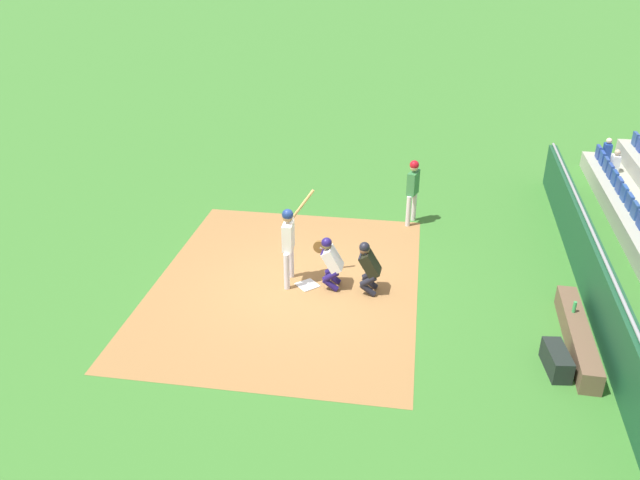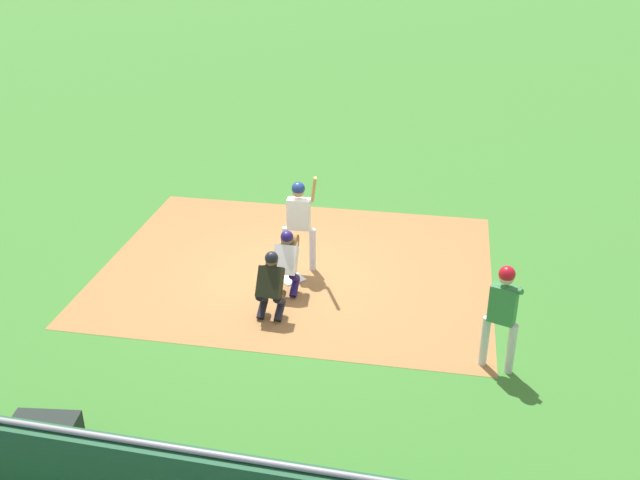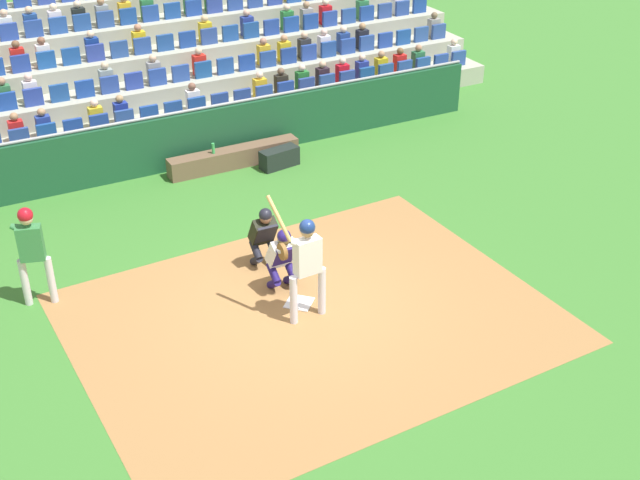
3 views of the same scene
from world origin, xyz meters
The scene contains 12 objects.
ground_plane centered at (0.00, 0.00, 0.00)m, with size 160.00×160.00×0.00m, color #39772D.
infield_dirt_patch centered at (0.00, 0.50, 0.00)m, with size 7.69×6.04×0.01m, color #9B6E3F.
home_plate_marker centered at (0.00, 0.00, 0.02)m, with size 0.44×0.44×0.02m, color white.
batter_at_plate centered at (0.07, 0.43, 1.17)m, with size 0.82×0.66×2.20m.
catcher_crouching centered at (0.06, -0.52, 0.71)m, with size 0.46×0.71×1.26m.
home_plate_umpire centered at (0.00, -1.39, 0.69)m, with size 0.47×0.51×1.26m.
dugout_wall centered at (0.00, -6.25, 0.65)m, with size 15.65×0.24×1.35m.
dugout_bench centered at (-1.22, -5.70, 0.22)m, with size 3.11×0.40×0.44m, color brown.
water_bottle_on_bench centered at (-0.72, -5.66, 0.56)m, with size 0.07×0.07×0.24m, color green.
equipment_duffel_bag centered at (-2.12, -5.19, 0.22)m, with size 0.91×0.36×0.44m, color black.
on_deck_batter centered at (3.90, -2.11, 1.13)m, with size 0.57×0.34×1.84m.
bleacher_stand centered at (-0.01, -10.85, 0.97)m, with size 19.54×5.21×3.26m.
Camera 3 is at (5.36, 10.82, 8.20)m, focal length 47.50 mm.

